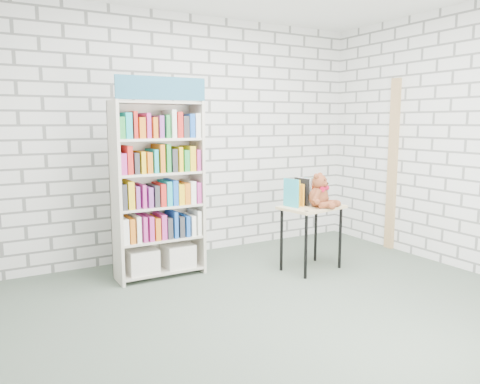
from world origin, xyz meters
TOP-DOWN VIEW (x-y plane):
  - ground at (0.00, 0.00)m, footprint 4.50×4.50m
  - room_shell at (0.00, 0.00)m, footprint 4.52×4.02m
  - bookshelf at (-0.67, 1.36)m, footprint 0.89×0.35m
  - display_table at (0.82, 0.75)m, footprint 0.71×0.55m
  - table_books at (0.80, 0.85)m, footprint 0.48×0.27m
  - teddy_bear at (0.86, 0.65)m, footprint 0.35×0.33m
  - door_trim at (2.23, 0.95)m, footprint 0.05×0.12m

SIDE VIEW (x-z plane):
  - ground at x=0.00m, z-range 0.00..0.00m
  - display_table at x=0.82m, z-range 0.25..0.95m
  - table_books at x=0.80m, z-range 0.70..0.96m
  - teddy_bear at x=0.86m, z-range 0.66..1.02m
  - bookshelf at x=-0.67m, z-range -0.09..1.92m
  - door_trim at x=2.23m, z-range 0.00..2.10m
  - room_shell at x=0.00m, z-range 0.38..3.19m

